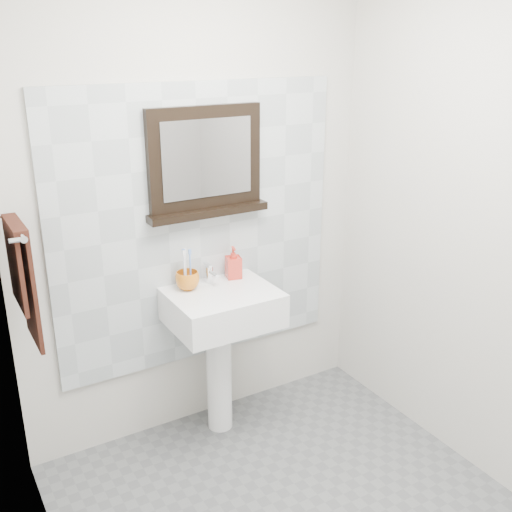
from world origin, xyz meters
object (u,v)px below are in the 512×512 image
at_px(toothbrush_cup, 187,280).
at_px(hand_towel, 23,274).
at_px(soap_dispenser, 233,262).
at_px(framed_mirror, 205,164).
at_px(pedestal_sink, 222,322).

bearing_deg(toothbrush_cup, hand_towel, -170.06).
xyz_separation_m(soap_dispenser, framed_mirror, (-0.12, 0.06, 0.54)).
relative_size(pedestal_sink, soap_dispenser, 5.43).
bearing_deg(toothbrush_cup, soap_dispenser, 4.29).
distance_m(pedestal_sink, soap_dispenser, 0.33).
xyz_separation_m(pedestal_sink, hand_towel, (-0.95, -0.04, 0.48)).
distance_m(toothbrush_cup, hand_towel, 0.86).
relative_size(pedestal_sink, toothbrush_cup, 7.72).
bearing_deg(hand_towel, toothbrush_cup, 9.94).
xyz_separation_m(toothbrush_cup, soap_dispenser, (0.28, 0.02, 0.04)).
relative_size(soap_dispenser, hand_towel, 0.32).
bearing_deg(framed_mirror, toothbrush_cup, -153.59).
distance_m(toothbrush_cup, framed_mirror, 0.61).
xyz_separation_m(framed_mirror, hand_towel, (-0.97, -0.22, -0.33)).
xyz_separation_m(soap_dispenser, hand_towel, (-1.10, -0.16, 0.21)).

